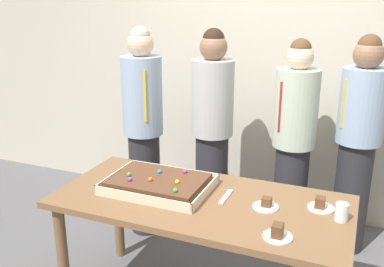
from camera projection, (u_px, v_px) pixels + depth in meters
The scene contains 12 objects.
interior_back_panel at pixel (268, 48), 3.76m from camera, with size 8.00×0.12×3.00m, color beige.
party_table at pixel (200, 214), 2.60m from camera, with size 1.75×0.81×0.78m.
sheet_cake at pixel (159, 183), 2.69m from camera, with size 0.64×0.46×0.10m.
plated_slice_near_left at pixel (266, 205), 2.46m from camera, with size 0.15×0.15×0.06m.
plated_slice_near_right at pixel (320, 205), 2.44m from camera, with size 0.15×0.15×0.07m.
plated_slice_far_left at pixel (278, 233), 2.15m from camera, with size 0.15×0.15×0.08m.
drink_cup_nearest at pixel (342, 212), 2.31m from camera, with size 0.07×0.07×0.10m, color white.
cake_server_utensil at pixel (226, 197), 2.59m from camera, with size 0.03×0.20×0.01m, color silver.
person_serving_front at pixel (212, 132), 3.45m from camera, with size 0.33×0.33×1.71m.
person_green_shirt_behind at pixel (294, 142), 3.33m from camera, with size 0.33×0.33×1.64m.
person_striped_tie_right at pixel (358, 143), 3.23m from camera, with size 0.33×0.33×1.68m.
person_far_right_suit at pixel (143, 130), 3.48m from camera, with size 0.32×0.32×1.72m.
Camera 1 is at (0.84, -2.17, 1.94)m, focal length 40.40 mm.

